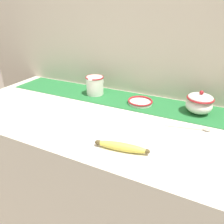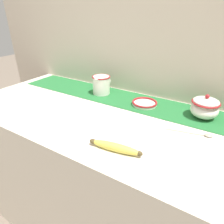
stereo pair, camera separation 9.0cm
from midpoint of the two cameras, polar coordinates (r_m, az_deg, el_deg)
countertop at (r=1.26m, az=0.99°, el=-18.90°), size 1.58×0.69×0.88m
back_wall at (r=1.21m, az=10.71°, el=19.81°), size 2.38×0.04×2.40m
table_runner at (r=1.16m, az=6.60°, el=3.48°), size 1.45×0.24×0.00m
cream_pitcher at (r=1.22m, az=-0.91°, el=7.90°), size 0.11×0.13×0.11m
sugar_bowl at (r=1.05m, az=27.27°, el=1.11°), size 0.13×0.13×0.12m
small_dish at (r=1.10m, az=11.61°, el=2.46°), size 0.14×0.14×0.02m
banana at (r=0.74m, az=4.39°, el=-10.10°), size 0.21×0.06×0.03m
spoon at (r=0.93m, az=27.19°, el=-5.91°), size 0.19×0.05×0.01m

